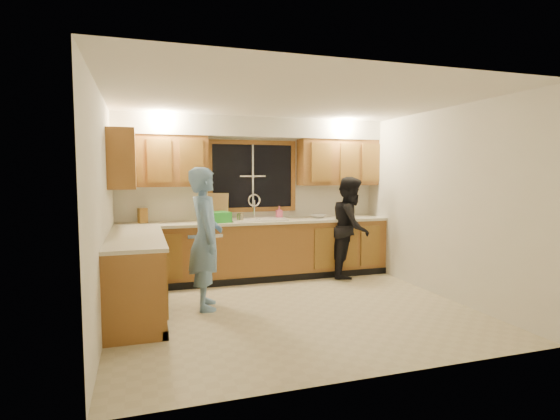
# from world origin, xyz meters

# --- Properties ---
(floor) EXTENTS (4.20, 4.20, 0.00)m
(floor) POSITION_xyz_m (0.00, 0.00, 0.00)
(floor) COLOR beige
(floor) RESTS_ON ground
(ceiling) EXTENTS (4.20, 4.20, 0.00)m
(ceiling) POSITION_xyz_m (0.00, 0.00, 2.50)
(ceiling) COLOR white
(wall_back) EXTENTS (4.20, 0.00, 4.20)m
(wall_back) POSITION_xyz_m (0.00, 1.90, 1.25)
(wall_back) COLOR silver
(wall_back) RESTS_ON ground
(wall_left) EXTENTS (0.00, 3.80, 3.80)m
(wall_left) POSITION_xyz_m (-2.10, 0.00, 1.25)
(wall_left) COLOR silver
(wall_left) RESTS_ON ground
(wall_right) EXTENTS (0.00, 3.80, 3.80)m
(wall_right) POSITION_xyz_m (2.10, 0.00, 1.25)
(wall_right) COLOR silver
(wall_right) RESTS_ON ground
(base_cabinets_back) EXTENTS (4.20, 0.60, 0.88)m
(base_cabinets_back) POSITION_xyz_m (0.00, 1.60, 0.44)
(base_cabinets_back) COLOR #94602B
(base_cabinets_back) RESTS_ON ground
(base_cabinets_left) EXTENTS (0.60, 1.90, 0.88)m
(base_cabinets_left) POSITION_xyz_m (-1.80, 0.35, 0.44)
(base_cabinets_left) COLOR #94602B
(base_cabinets_left) RESTS_ON ground
(countertop_back) EXTENTS (4.20, 0.63, 0.04)m
(countertop_back) POSITION_xyz_m (0.00, 1.58, 0.90)
(countertop_back) COLOR beige
(countertop_back) RESTS_ON base_cabinets_back
(countertop_left) EXTENTS (0.63, 1.90, 0.04)m
(countertop_left) POSITION_xyz_m (-1.79, 0.35, 0.90)
(countertop_left) COLOR beige
(countertop_left) RESTS_ON base_cabinets_left
(upper_cabinets_left) EXTENTS (1.35, 0.33, 0.75)m
(upper_cabinets_left) POSITION_xyz_m (-1.43, 1.73, 1.83)
(upper_cabinets_left) COLOR #94602B
(upper_cabinets_left) RESTS_ON wall_back
(upper_cabinets_right) EXTENTS (1.35, 0.33, 0.75)m
(upper_cabinets_right) POSITION_xyz_m (1.43, 1.73, 1.83)
(upper_cabinets_right) COLOR #94602B
(upper_cabinets_right) RESTS_ON wall_back
(upper_cabinets_return) EXTENTS (0.33, 0.90, 0.75)m
(upper_cabinets_return) POSITION_xyz_m (-1.94, 1.12, 1.83)
(upper_cabinets_return) COLOR #94602B
(upper_cabinets_return) RESTS_ON wall_left
(soffit) EXTENTS (4.20, 0.35, 0.30)m
(soffit) POSITION_xyz_m (0.00, 1.72, 2.35)
(soffit) COLOR silver
(soffit) RESTS_ON wall_back
(window_frame) EXTENTS (1.44, 0.03, 1.14)m
(window_frame) POSITION_xyz_m (0.00, 1.89, 1.60)
(window_frame) COLOR black
(window_frame) RESTS_ON wall_back
(sink) EXTENTS (0.86, 0.52, 0.57)m
(sink) POSITION_xyz_m (0.00, 1.60, 0.86)
(sink) COLOR white
(sink) RESTS_ON countertop_back
(dishwasher) EXTENTS (0.60, 0.56, 0.82)m
(dishwasher) POSITION_xyz_m (-0.85, 1.59, 0.41)
(dishwasher) COLOR white
(dishwasher) RESTS_ON floor
(stove) EXTENTS (0.58, 0.75, 0.90)m
(stove) POSITION_xyz_m (-1.80, -0.22, 0.45)
(stove) COLOR white
(stove) RESTS_ON floor
(man) EXTENTS (0.46, 0.65, 1.72)m
(man) POSITION_xyz_m (-0.98, 0.36, 0.86)
(man) COLOR #6A96C8
(man) RESTS_ON floor
(woman) EXTENTS (0.95, 0.98, 1.59)m
(woman) POSITION_xyz_m (1.45, 1.28, 0.80)
(woman) COLOR black
(woman) RESTS_ON floor
(knife_block) EXTENTS (0.15, 0.14, 0.22)m
(knife_block) POSITION_xyz_m (-1.70, 1.77, 1.03)
(knife_block) COLOR olive
(knife_block) RESTS_ON countertop_back
(cutting_board) EXTENTS (0.34, 0.23, 0.42)m
(cutting_board) POSITION_xyz_m (-0.58, 1.77, 1.13)
(cutting_board) COLOR tan
(cutting_board) RESTS_ON countertop_back
(dish_crate) EXTENTS (0.40, 0.39, 0.16)m
(dish_crate) POSITION_xyz_m (-0.64, 1.51, 1.00)
(dish_crate) COLOR green
(dish_crate) RESTS_ON countertop_back
(soap_bottle) EXTENTS (0.10, 0.10, 0.21)m
(soap_bottle) POSITION_xyz_m (0.39, 1.72, 1.02)
(soap_bottle) COLOR #EF5B87
(soap_bottle) RESTS_ON countertop_back
(bowl) EXTENTS (0.26, 0.26, 0.06)m
(bowl) POSITION_xyz_m (1.03, 1.64, 0.95)
(bowl) COLOR silver
(bowl) RESTS_ON countertop_back
(can_left) EXTENTS (0.08, 0.08, 0.13)m
(can_left) POSITION_xyz_m (-0.30, 1.44, 0.99)
(can_left) COLOR #C0B593
(can_left) RESTS_ON countertop_back
(can_right) EXTENTS (0.08, 0.08, 0.13)m
(can_right) POSITION_xyz_m (-0.32, 1.46, 0.98)
(can_right) COLOR #C0B593
(can_right) RESTS_ON countertop_back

